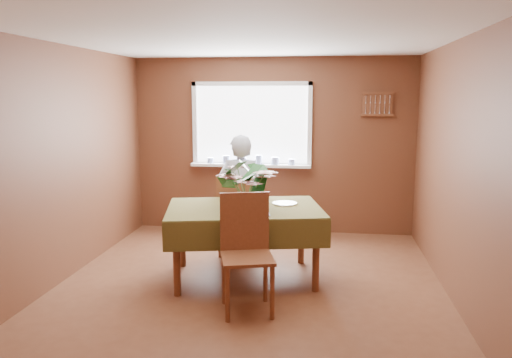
# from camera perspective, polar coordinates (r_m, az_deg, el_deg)

# --- Properties ---
(floor) EXTENTS (4.50, 4.50, 0.00)m
(floor) POSITION_cam_1_polar(r_m,az_deg,el_deg) (5.29, -0.85, -12.29)
(floor) COLOR brown
(floor) RESTS_ON ground
(ceiling) EXTENTS (4.50, 4.50, 0.00)m
(ceiling) POSITION_cam_1_polar(r_m,az_deg,el_deg) (4.94, -0.92, 15.74)
(ceiling) COLOR white
(ceiling) RESTS_ON wall_back
(wall_back) EXTENTS (4.00, 0.00, 4.00)m
(wall_back) POSITION_cam_1_polar(r_m,az_deg,el_deg) (7.18, 1.89, 3.80)
(wall_back) COLOR brown
(wall_back) RESTS_ON floor
(wall_front) EXTENTS (4.00, 0.00, 4.00)m
(wall_front) POSITION_cam_1_polar(r_m,az_deg,el_deg) (2.80, -8.02, -5.35)
(wall_front) COLOR brown
(wall_front) RESTS_ON floor
(wall_left) EXTENTS (0.00, 4.50, 4.50)m
(wall_left) POSITION_cam_1_polar(r_m,az_deg,el_deg) (5.63, -21.46, 1.56)
(wall_left) COLOR brown
(wall_left) RESTS_ON floor
(wall_right) EXTENTS (0.00, 4.50, 4.50)m
(wall_right) POSITION_cam_1_polar(r_m,az_deg,el_deg) (5.06, 22.12, 0.69)
(wall_right) COLOR brown
(wall_right) RESTS_ON floor
(window_assembly) EXTENTS (1.72, 0.20, 1.22)m
(window_assembly) POSITION_cam_1_polar(r_m,az_deg,el_deg) (7.15, -0.55, 4.59)
(window_assembly) COLOR white
(window_assembly) RESTS_ON wall_back
(spoon_rack) EXTENTS (0.44, 0.05, 0.33)m
(spoon_rack) POSITION_cam_1_polar(r_m,az_deg,el_deg) (7.10, 13.73, 8.33)
(spoon_rack) COLOR brown
(spoon_rack) RESTS_ON wall_back
(dining_table) EXTENTS (1.83, 1.44, 0.80)m
(dining_table) POSITION_cam_1_polar(r_m,az_deg,el_deg) (5.35, -1.33, -4.23)
(dining_table) COLOR brown
(dining_table) RESTS_ON floor
(chair_far) EXTENTS (0.45, 0.45, 1.02)m
(chair_far) POSITION_cam_1_polar(r_m,az_deg,el_deg) (6.14, -2.27, -3.81)
(chair_far) COLOR brown
(chair_far) RESTS_ON floor
(chair_near) EXTENTS (0.57, 0.57, 1.07)m
(chair_near) POSITION_cam_1_polar(r_m,az_deg,el_deg) (4.64, -1.14, -7.87)
(chair_near) COLOR brown
(chair_near) RESTS_ON floor
(seated_woman) EXTENTS (0.55, 0.36, 1.51)m
(seated_woman) POSITION_cam_1_polar(r_m,az_deg,el_deg) (6.06, -1.75, -1.99)
(seated_woman) COLOR white
(seated_woman) RESTS_ON floor
(flower_bouquet) EXTENTS (0.57, 0.57, 0.49)m
(flower_bouquet) POSITION_cam_1_polar(r_m,az_deg,el_deg) (5.08, -1.10, -0.17)
(flower_bouquet) COLOR white
(flower_bouquet) RESTS_ON dining_table
(side_plate) EXTENTS (0.30, 0.30, 0.01)m
(side_plate) POSITION_cam_1_polar(r_m,az_deg,el_deg) (5.48, 3.30, -2.79)
(side_plate) COLOR white
(side_plate) RESTS_ON dining_table
(table_knife) EXTENTS (0.12, 0.22, 0.00)m
(table_knife) POSITION_cam_1_polar(r_m,az_deg,el_deg) (5.15, 0.34, -3.55)
(table_knife) COLOR silver
(table_knife) RESTS_ON dining_table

